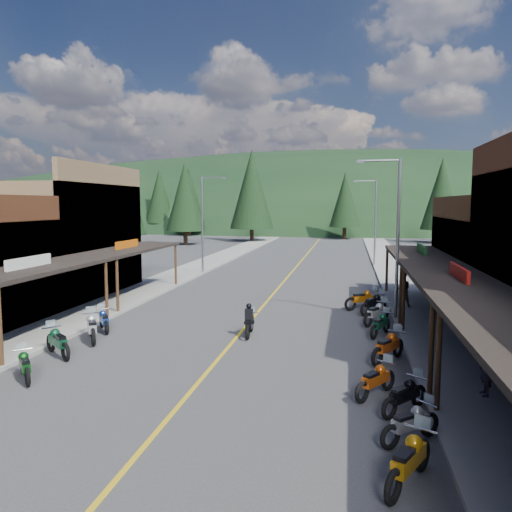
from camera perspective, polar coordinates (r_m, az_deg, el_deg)
The scene contains 34 objects.
ground at distance 18.86m, azimuth -4.58°, elevation -11.94°, with size 220.00×220.00×0.00m, color #38383A.
centerline at distance 38.06m, azimuth 3.32°, elevation -2.77°, with size 0.15×90.00×0.01m, color gold.
sidewalk_west at distance 40.07m, azimuth -9.13°, elevation -2.30°, with size 3.40×94.00×0.15m, color gray.
sidewalk_east at distance 37.96m, azimuth 16.48°, elevation -2.93°, with size 3.40×94.00×0.15m, color gray.
shop_west_3 at distance 34.16m, azimuth -22.28°, elevation 1.72°, with size 10.90×10.20×8.20m.
streetlight_1 at distance 41.03m, azimuth -5.98°, elevation 4.09°, with size 2.16×0.18×8.00m.
streetlight_2 at distance 25.44m, azimuth 15.59°, elevation 2.75°, with size 2.16×0.18×8.00m.
streetlight_3 at distance 47.38m, azimuth 13.30°, elevation 4.22°, with size 2.16×0.18×8.00m.
ridge_hill at distance 152.50m, azimuth 8.82°, elevation 3.75°, with size 310.00×140.00×60.00m, color black.
pine_0 at distance 91.06m, azimuth -18.95°, elevation 6.10°, with size 5.04×5.04×11.00m.
pine_1 at distance 91.93m, azimuth -7.68°, elevation 6.84°, with size 5.88×5.88×12.50m.
pine_2 at distance 76.77m, azimuth -0.49°, elevation 7.63°, with size 6.72×6.72×14.00m.
pine_3 at distance 83.32m, azimuth 10.15°, elevation 6.37°, with size 5.04×5.04×11.00m.
pine_4 at distance 78.46m, azimuth 20.46°, elevation 6.67°, with size 5.88×5.88×12.50m.
pine_7 at distance 100.29m, azimuth -10.98°, elevation 6.71°, with size 5.88×5.88×12.50m.
pine_8 at distance 63.24m, azimuth -14.50°, elevation 5.97°, with size 4.48×4.48×10.00m.
pine_10 at distance 71.05m, azimuth -8.13°, elevation 6.73°, with size 5.38×5.38×11.60m.
pine_11 at distance 57.40m, azimuth 26.20°, elevation 6.77°, with size 5.82×5.82×12.40m.
bike_west_6 at distance 18.42m, azimuth -24.93°, elevation -11.15°, with size 0.64×1.91×1.09m, color #0D4113, non-canonical shape.
bike_west_7 at distance 20.64m, azimuth -21.73°, elevation -8.96°, with size 0.73×2.19×1.25m, color #0D4327, non-canonical shape.
bike_west_8 at distance 22.35m, azimuth -18.25°, elevation -7.61°, with size 0.77×2.32×1.33m, color #B0AFB5, non-canonical shape.
bike_west_9 at distance 23.93m, azimuth -16.99°, elevation -6.92°, with size 0.66×1.97×1.12m, color navy, non-canonical shape.
bike_east_4 at distance 11.43m, azimuth 17.08°, elevation -21.24°, with size 0.72×2.17×1.24m, color #B3740C, non-canonical shape.
bike_east_5 at distance 13.28m, azimuth 17.25°, elevation -17.63°, with size 0.63×1.89×1.08m, color gray, non-canonical shape.
bike_east_6 at distance 14.91m, azimuth 16.63°, elevation -14.86°, with size 0.65×1.95×1.12m, color black, non-canonical shape.
bike_east_7 at distance 15.84m, azimuth 13.53°, elevation -13.45°, with size 0.67×2.00×1.14m, color #BA470D, non-canonical shape.
bike_east_8 at distance 19.21m, azimuth 14.86°, elevation -9.84°, with size 0.73×2.20×1.25m, color #B6440D, non-canonical shape.
bike_east_9 at distance 22.76m, azimuth 14.04°, elevation -7.46°, with size 0.67×2.02×1.15m, color #0D4228, non-canonical shape.
bike_east_10 at distance 24.78m, azimuth 13.61°, elevation -6.24°, with size 0.72×2.17×1.24m, color #A0A1A6, non-canonical shape.
bike_east_11 at distance 27.06m, azimuth 13.30°, elevation -5.21°, with size 0.72×2.17×1.24m, color black, non-canonical shape.
bike_east_12 at distance 28.06m, azimuth 12.11°, elevation -4.73°, with size 0.75×2.26×1.29m, color #994D0A, non-canonical shape.
rider_on_bike at distance 22.14m, azimuth -0.73°, elevation -7.59°, with size 0.82×2.02×1.51m.
pedestrian_east_a at distance 16.52m, azimuth 24.81°, elevation -11.51°, with size 0.61×0.40×1.68m, color #2B2334.
pedestrian_east_b at distance 28.69m, azimuth 16.39°, elevation -3.69°, with size 0.92×0.53×1.90m, color brown.
Camera 1 is at (4.73, -17.31, 5.80)m, focal length 35.00 mm.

